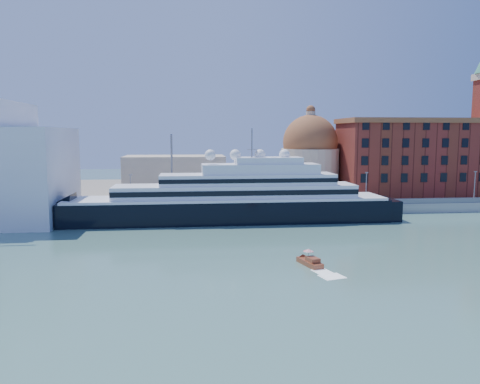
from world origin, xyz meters
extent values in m
plane|color=#396359|center=(0.00, 0.00, 0.00)|extent=(400.00, 400.00, 0.00)
cube|color=gray|center=(0.00, 34.00, 1.25)|extent=(180.00, 10.00, 2.50)
cube|color=slate|center=(0.00, 75.00, 1.00)|extent=(260.00, 72.00, 2.00)
cube|color=slate|center=(0.00, 29.50, 3.10)|extent=(180.00, 0.10, 1.20)
cube|color=black|center=(-6.91, 23.00, 2.13)|extent=(75.66, 11.64, 6.31)
cone|color=black|center=(-46.68, 23.00, 2.13)|extent=(9.70, 11.64, 11.64)
cube|color=black|center=(30.92, 23.00, 1.94)|extent=(5.82, 10.67, 5.82)
cube|color=white|center=(-6.91, 23.00, 5.53)|extent=(73.72, 11.83, 0.58)
cube|color=white|center=(-4.97, 23.00, 7.28)|extent=(56.26, 9.70, 2.91)
cube|color=black|center=(-4.97, 18.15, 7.28)|extent=(56.26, 0.15, 1.16)
cube|color=white|center=(-2.06, 23.00, 9.99)|extent=(40.74, 8.73, 2.52)
cube|color=white|center=(0.85, 23.00, 12.42)|extent=(27.16, 7.76, 2.33)
cube|color=white|center=(2.79, 23.00, 14.36)|extent=(15.52, 6.79, 1.55)
cylinder|color=slate|center=(-1.09, 23.00, 18.43)|extent=(0.29, 0.29, 6.79)
sphere|color=white|center=(-10.79, 23.00, 15.71)|extent=(2.52, 2.52, 2.52)
sphere|color=white|center=(-4.97, 23.00, 15.71)|extent=(2.52, 2.52, 2.52)
sphere|color=white|center=(0.85, 23.00, 15.71)|extent=(2.52, 2.52, 2.52)
sphere|color=white|center=(6.67, 23.00, 15.71)|extent=(2.52, 2.52, 2.52)
cube|color=white|center=(-35.72, 22.67, 0.63)|extent=(12.67, 4.62, 1.67)
cube|color=white|center=(-33.63, 22.74, 1.98)|extent=(4.27, 2.76, 1.25)
cube|color=maroon|center=(2.96, -15.45, 0.32)|extent=(3.23, 5.84, 0.92)
cube|color=maroon|center=(3.20, -16.34, 1.11)|extent=(2.03, 2.62, 0.74)
cylinder|color=slate|center=(2.84, -15.00, 1.48)|extent=(0.06, 0.06, 1.48)
cone|color=red|center=(2.84, -15.00, 2.31)|extent=(1.66, 1.66, 0.37)
cube|color=maroon|center=(52.00, 52.00, 13.00)|extent=(42.00, 18.00, 22.00)
cube|color=brown|center=(52.00, 52.00, 24.50)|extent=(43.00, 19.00, 1.50)
cylinder|color=beige|center=(22.00, 58.00, 9.00)|extent=(18.00, 18.00, 14.00)
sphere|color=brown|center=(22.00, 58.00, 18.00)|extent=(17.00, 17.00, 17.00)
cylinder|color=beige|center=(22.00, 58.00, 26.00)|extent=(3.00, 3.00, 3.00)
cube|color=beige|center=(8.00, 56.00, 7.00)|extent=(18.00, 14.00, 10.00)
cube|color=beige|center=(-20.00, 58.00, 8.00)|extent=(30.00, 16.00, 12.00)
cylinder|color=slate|center=(-60.00, 31.00, 6.50)|extent=(0.24, 0.24, 8.00)
cube|color=slate|center=(-60.00, 31.00, 10.60)|extent=(0.80, 0.30, 0.25)
cylinder|color=slate|center=(-30.00, 31.00, 6.50)|extent=(0.24, 0.24, 8.00)
cube|color=slate|center=(-30.00, 31.00, 10.60)|extent=(0.80, 0.30, 0.25)
cylinder|color=slate|center=(0.00, 31.00, 6.50)|extent=(0.24, 0.24, 8.00)
cube|color=slate|center=(0.00, 31.00, 10.60)|extent=(0.80, 0.30, 0.25)
cylinder|color=slate|center=(30.00, 31.00, 6.50)|extent=(0.24, 0.24, 8.00)
cube|color=slate|center=(30.00, 31.00, 10.60)|extent=(0.80, 0.30, 0.25)
cylinder|color=slate|center=(60.00, 31.00, 6.50)|extent=(0.24, 0.24, 8.00)
cube|color=slate|center=(60.00, 31.00, 10.60)|extent=(0.80, 0.30, 0.25)
cylinder|color=slate|center=(-20.00, 33.00, 11.50)|extent=(0.50, 0.50, 18.00)
camera|label=1|loc=(-15.69, -85.29, 20.39)|focal=35.00mm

